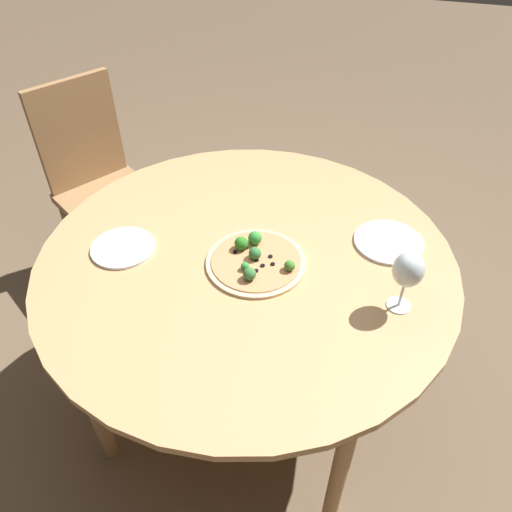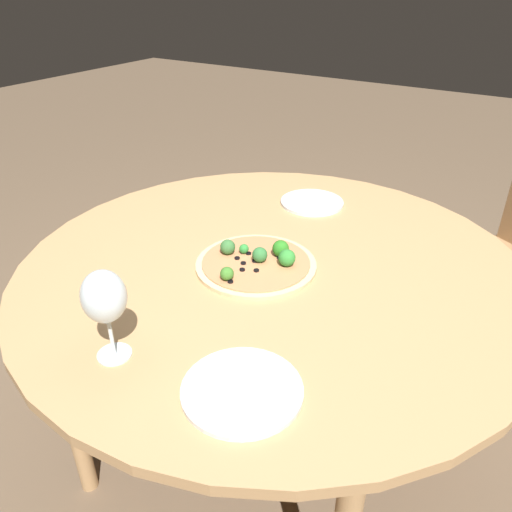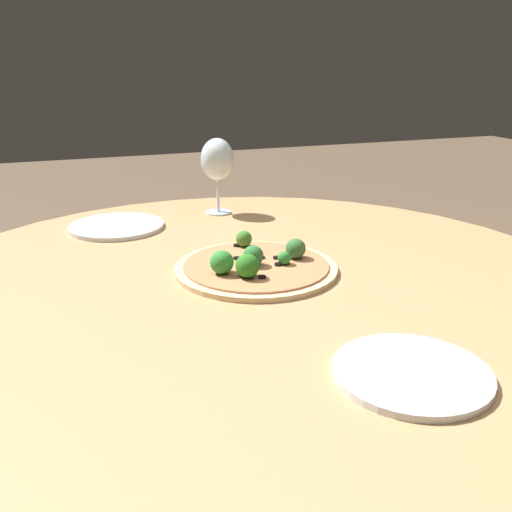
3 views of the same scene
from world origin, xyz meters
TOP-DOWN VIEW (x-y plane):
  - ground_plane at (0.00, 0.00)m, footprint 12.00×12.00m
  - dining_table at (0.00, 0.00)m, footprint 1.31×1.31m
  - chair at (-0.87, 0.54)m, footprint 0.55×0.55m
  - pizza at (0.04, -0.02)m, footprint 0.31×0.31m
  - wine_glass at (0.47, -0.08)m, footprint 0.08×0.08m
  - plate_near at (-0.38, -0.08)m, footprint 0.20×0.20m
  - plate_far at (0.42, 0.19)m, footprint 0.22×0.22m

SIDE VIEW (x-z plane):
  - ground_plane at x=0.00m, z-range 0.00..0.00m
  - chair at x=-0.87m, z-range 0.03..0.98m
  - dining_table at x=0.00m, z-range 0.30..1.04m
  - plate_near at x=-0.38m, z-range 0.74..0.75m
  - plate_far at x=0.42m, z-range 0.74..0.75m
  - pizza at x=0.04m, z-range 0.72..0.78m
  - wine_glass at x=0.47m, z-range 0.77..0.97m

